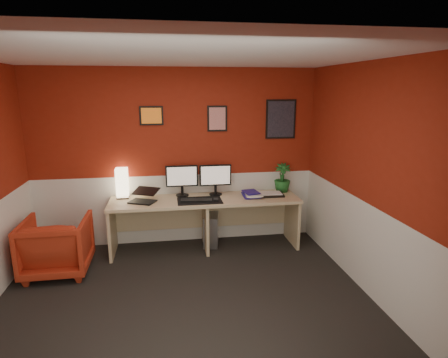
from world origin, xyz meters
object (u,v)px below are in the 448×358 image
Objects in this scene: monitor_left at (182,176)px; pc_tower at (211,229)px; monitor_right at (216,175)px; armchair at (57,245)px; zen_tray at (271,195)px; laptop at (142,194)px; potted_plant at (282,178)px; desk at (205,224)px; shoji_lamp at (122,184)px.

pc_tower is (0.40, -0.04, -0.80)m from monitor_left.
monitor_right reaches higher than armchair.
monitor_left reaches higher than zen_tray.
zen_tray reaches higher than pc_tower.
potted_plant reaches higher than laptop.
potted_plant is at bearing -168.70° from armchair.
pc_tower is at bearing 57.51° from desk.
monitor_right is at bearing 27.94° from pc_tower.
laptop is at bearing -168.02° from monitor_right.
shoji_lamp is at bearing 162.37° from laptop.
shoji_lamp is at bearing 177.85° from monitor_right.
laptop is at bearing -43.60° from shoji_lamp.
monitor_right reaches higher than shoji_lamp.
shoji_lamp is at bearing 179.25° from potted_plant.
zen_tray is 0.45× the size of armchair.
desk is at bearing -11.40° from shoji_lamp.
desk is at bearing -33.46° from monitor_left.
potted_plant is 0.54× the size of armchair.
laptop is 1.79m from zen_tray.
shoji_lamp is at bearing -138.90° from armchair.
laptop reaches higher than desk.
zen_tray is (0.77, -0.17, -0.28)m from monitor_right.
monitor_left reaches higher than potted_plant.
shoji_lamp is 1.21× the size of laptop.
monitor_left is (0.82, -0.03, 0.09)m from shoji_lamp.
desk is 4.48× the size of monitor_right.
armchair is at bearing -153.19° from pc_tower.
desk is 0.75m from monitor_left.
laptop is 0.43× the size of armchair.
laptop is 0.57× the size of monitor_right.
desk is at bearing -167.42° from armchair.
desk reaches higher than pc_tower.
zen_tray is 2.87m from armchair.
monitor_left is at bearing 171.43° from zen_tray.
armchair is (-1.87, -0.43, -0.01)m from desk.
desk is 1.28m from shoji_lamp.
monitor_left is (0.54, 0.24, 0.18)m from laptop.
shoji_lamp is 2.29m from potted_plant.
monitor_right is 0.83m from zen_tray.
monitor_left is at bearing 177.35° from monitor_right.
monitor_right is (1.30, -0.05, 0.09)m from shoji_lamp.
monitor_right is at bearing 46.21° from desk.
potted_plant is (2.01, 0.23, 0.10)m from laptop.
laptop reaches higher than armchair.
armchair is (-1.97, -0.58, 0.13)m from pc_tower.
desk is 0.23m from pc_tower.
monitor_right is (0.47, -0.02, 0.00)m from monitor_left.
desk is 7.43× the size of zen_tray.
pc_tower is at bearing -162.30° from monitor_right.
zen_tray is 0.84× the size of potted_plant.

